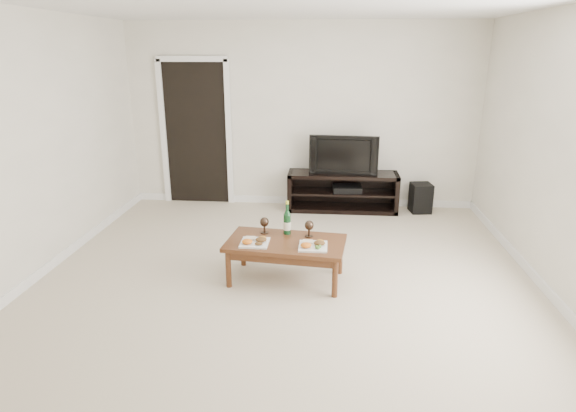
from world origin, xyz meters
The scene contains 13 objects.
floor centered at (0.00, 0.00, 0.00)m, with size 5.50×5.50×0.00m, color #BFB29A.
back_wall centered at (0.00, 2.77, 1.30)m, with size 5.00×0.04×2.60m, color white.
doorway centered at (-1.55, 2.73, 1.02)m, with size 0.90×0.02×2.05m, color black.
media_console centered at (0.61, 2.50, 0.28)m, with size 1.56×0.45×0.55m, color black.
television centered at (0.61, 2.50, 0.82)m, with size 0.95×0.12×0.55m, color black.
av_receiver centered at (0.67, 2.48, 0.33)m, with size 0.40×0.30×0.08m, color black.
subwoofer centered at (1.72, 2.51, 0.21)m, with size 0.28×0.28×0.41m, color black.
coffee_table centered at (0.00, 0.21, 0.21)m, with size 1.15×0.63×0.42m, color #583018.
plate_left centered at (-0.29, 0.12, 0.45)m, with size 0.27×0.27×0.07m, color white.
plate_right centered at (0.28, 0.08, 0.45)m, with size 0.27×0.27×0.07m, color white.
wine_bottle centered at (0.00, 0.41, 0.59)m, with size 0.07×0.07×0.35m, color #0F3A1A.
goblet_left centered at (-0.24, 0.41, 0.51)m, with size 0.09×0.09×0.17m, color #34261C, non-canonical shape.
goblet_right centered at (0.22, 0.35, 0.51)m, with size 0.09×0.09×0.17m, color #34261C, non-canonical shape.
Camera 1 is at (0.41, -4.16, 2.21)m, focal length 30.00 mm.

